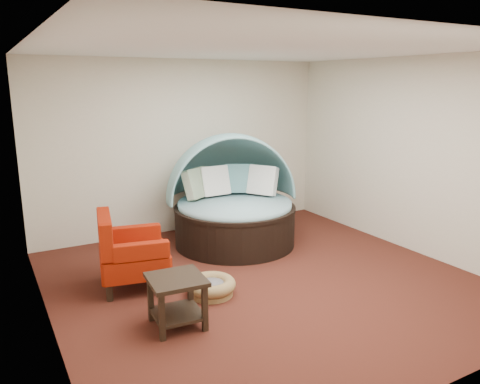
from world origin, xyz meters
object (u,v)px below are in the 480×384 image
side_table (177,295)px  pet_basket (211,286)px  red_armchair (129,253)px  canopy_daybed (233,193)px

side_table → pet_basket: bearing=37.5°
side_table → red_armchair: bearing=97.3°
canopy_daybed → side_table: bearing=-117.6°
canopy_daybed → pet_basket: 2.02m
pet_basket → red_armchair: (-0.76, 0.69, 0.33)m
red_armchair → side_table: red_armchair is taller
canopy_daybed → side_table: size_ratio=3.85×
red_armchair → side_table: 1.17m
pet_basket → side_table: size_ratio=1.27×
pet_basket → red_armchair: 1.08m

